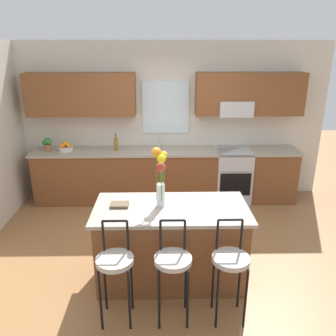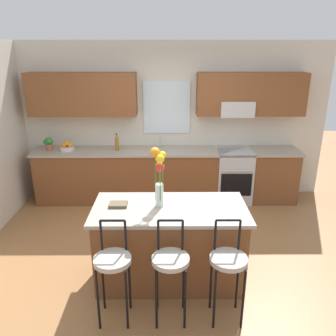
# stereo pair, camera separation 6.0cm
# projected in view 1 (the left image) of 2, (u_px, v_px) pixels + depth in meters

# --- Properties ---
(ground_plane) EXTENTS (14.00, 14.00, 0.00)m
(ground_plane) POSITION_uv_depth(u_px,v_px,m) (168.00, 252.00, 4.50)
(ground_plane) COLOR olive
(back_wall_assembly) EXTENTS (5.60, 0.50, 2.70)m
(back_wall_assembly) POSITION_uv_depth(u_px,v_px,m) (167.00, 113.00, 5.86)
(back_wall_assembly) COLOR beige
(back_wall_assembly) RESTS_ON ground
(counter_run) EXTENTS (4.56, 0.64, 0.92)m
(counter_run) POSITION_uv_depth(u_px,v_px,m) (166.00, 175.00, 5.95)
(counter_run) COLOR brown
(counter_run) RESTS_ON ground
(sink_faucet) EXTENTS (0.02, 0.13, 0.23)m
(sink_faucet) POSITION_uv_depth(u_px,v_px,m) (159.00, 140.00, 5.88)
(sink_faucet) COLOR #B7BABC
(sink_faucet) RESTS_ON counter_run
(oven_range) EXTENTS (0.60, 0.64, 0.92)m
(oven_range) POSITION_uv_depth(u_px,v_px,m) (232.00, 175.00, 5.95)
(oven_range) COLOR #B7BABC
(oven_range) RESTS_ON ground
(kitchen_island) EXTENTS (1.71, 0.83, 0.92)m
(kitchen_island) POSITION_uv_depth(u_px,v_px,m) (171.00, 243.00, 3.86)
(kitchen_island) COLOR brown
(kitchen_island) RESTS_ON ground
(bar_stool_near) EXTENTS (0.36, 0.36, 1.04)m
(bar_stool_near) POSITION_uv_depth(u_px,v_px,m) (115.00, 264.00, 3.20)
(bar_stool_near) COLOR black
(bar_stool_near) RESTS_ON ground
(bar_stool_middle) EXTENTS (0.36, 0.36, 1.04)m
(bar_stool_middle) POSITION_uv_depth(u_px,v_px,m) (173.00, 264.00, 3.21)
(bar_stool_middle) COLOR black
(bar_stool_middle) RESTS_ON ground
(bar_stool_far) EXTENTS (0.36, 0.36, 1.04)m
(bar_stool_far) POSITION_uv_depth(u_px,v_px,m) (230.00, 263.00, 3.22)
(bar_stool_far) COLOR black
(bar_stool_far) RESTS_ON ground
(flower_vase) EXTENTS (0.17, 0.18, 0.67)m
(flower_vase) POSITION_uv_depth(u_px,v_px,m) (160.00, 173.00, 3.61)
(flower_vase) COLOR silver
(flower_vase) RESTS_ON kitchen_island
(cookbook) EXTENTS (0.20, 0.15, 0.03)m
(cookbook) POSITION_uv_depth(u_px,v_px,m) (119.00, 205.00, 3.73)
(cookbook) COLOR brown
(cookbook) RESTS_ON kitchen_island
(fruit_bowl_oranges) EXTENTS (0.24, 0.24, 0.16)m
(fruit_bowl_oranges) POSITION_uv_depth(u_px,v_px,m) (66.00, 147.00, 5.75)
(fruit_bowl_oranges) COLOR silver
(fruit_bowl_oranges) RESTS_ON counter_run
(bottle_olive_oil) EXTENTS (0.06, 0.06, 0.29)m
(bottle_olive_oil) POSITION_uv_depth(u_px,v_px,m) (116.00, 144.00, 5.74)
(bottle_olive_oil) COLOR olive
(bottle_olive_oil) RESTS_ON counter_run
(potted_plant_small) EXTENTS (0.17, 0.12, 0.23)m
(potted_plant_small) POSITION_uv_depth(u_px,v_px,m) (47.00, 143.00, 5.71)
(potted_plant_small) COLOR #9E5B3D
(potted_plant_small) RESTS_ON counter_run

